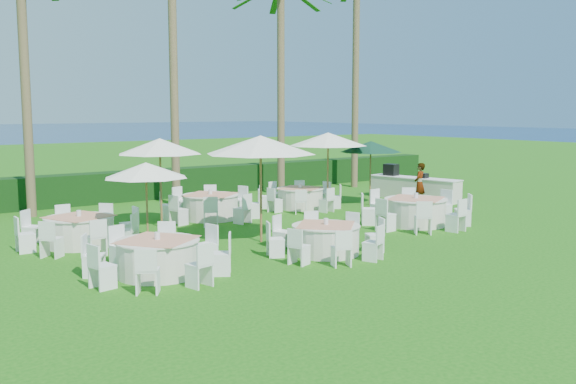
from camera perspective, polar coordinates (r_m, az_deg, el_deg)
name	(u,v)px	position (r m, az deg, el deg)	size (l,w,h in m)	color
ground	(304,254)	(16.57, 1.45, -5.49)	(120.00, 120.00, 0.00)	#15560E
hedge	(123,186)	(26.84, -14.49, 0.50)	(34.00, 1.00, 1.20)	black
banquet_table_a	(158,257)	(14.61, -11.50, -5.64)	(3.26, 3.26, 0.98)	beige
banquet_table_b	(326,239)	(16.44, 3.39, -4.15)	(2.99, 2.99, 0.93)	beige
banquet_table_c	(416,211)	(20.93, 11.27, -1.66)	(3.49, 3.49, 1.04)	beige
banquet_table_d	(80,230)	(18.29, -18.04, -3.26)	(3.24, 3.24, 0.98)	beige
banquet_table_e	(211,206)	(21.85, -6.90, -1.23)	(3.34, 3.34, 1.01)	beige
banquet_table_f	(300,197)	(24.06, 1.09, -0.49)	(3.08, 3.08, 0.93)	beige
umbrella_a	(146,170)	(17.06, -12.51, 1.90)	(2.21, 2.21, 2.32)	brown
umbrella_b	(261,145)	(17.67, -2.45, 4.20)	(3.06, 3.06, 2.97)	brown
umbrella_c	(160,146)	(20.26, -11.33, 4.01)	(2.65, 2.65, 2.80)	brown
umbrella_d	(328,139)	(23.86, 3.58, 4.70)	(2.86, 2.86, 2.84)	brown
umbrella_green	(371,147)	(24.92, 7.37, 4.02)	(2.38, 2.38, 2.48)	brown
buffet_table	(414,188)	(26.96, 11.11, 0.40)	(1.56, 4.03, 1.40)	beige
staff_person	(420,184)	(25.56, 11.62, 0.73)	(0.59, 0.39, 1.62)	gray
palm_b	(25,77)	(23.68, -22.34, 9.42)	(4.29, 4.34, 8.62)	brown
palm_c	(173,46)	(25.13, -10.18, 12.66)	(4.40, 4.02, 11.17)	brown
palm_d	(281,80)	(27.82, -0.64, 9.96)	(4.41, 4.08, 9.00)	brown
palm_e	(356,71)	(30.82, 6.03, 10.61)	(4.40, 4.11, 10.00)	brown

